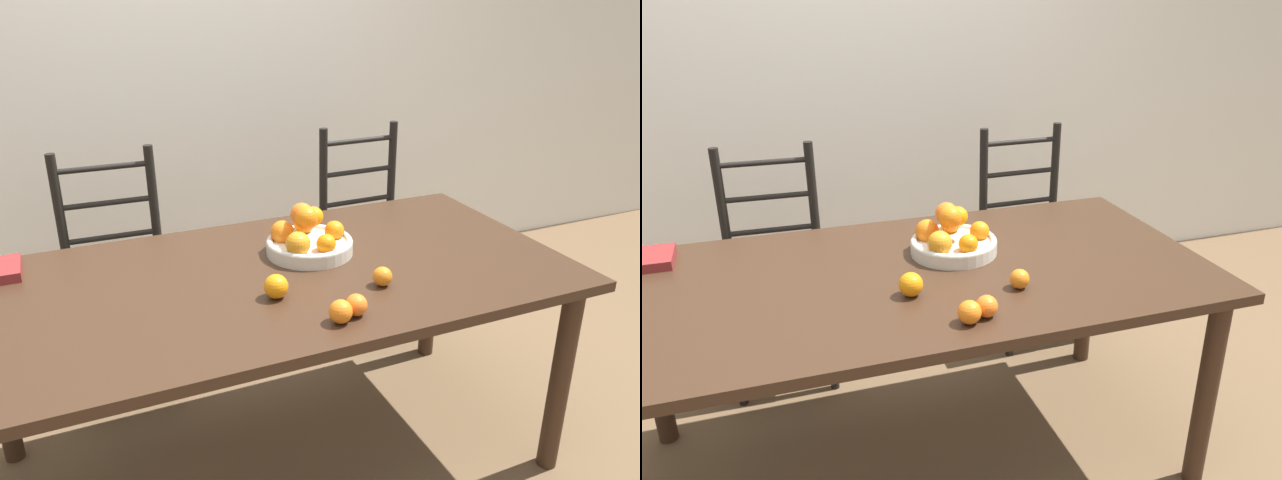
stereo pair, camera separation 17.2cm
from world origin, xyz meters
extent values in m
plane|color=brown|center=(0.00, 0.00, 0.00)|extent=(12.00, 12.00, 0.00)
cube|color=silver|center=(0.00, 1.50, 1.30)|extent=(8.00, 0.06, 2.60)
cube|color=#382316|center=(0.00, 0.00, 0.75)|extent=(1.95, 0.98, 0.03)
cylinder|color=#382316|center=(0.89, -0.41, 0.36)|extent=(0.07, 0.07, 0.73)
cylinder|color=#382316|center=(0.89, 0.41, 0.36)|extent=(0.07, 0.07, 0.73)
cylinder|color=beige|center=(0.17, 0.11, 0.78)|extent=(0.30, 0.30, 0.04)
torus|color=beige|center=(0.17, 0.11, 0.81)|extent=(0.30, 0.30, 0.02)
sphere|color=orange|center=(0.27, 0.11, 0.83)|extent=(0.07, 0.07, 0.07)
sphere|color=orange|center=(0.19, 0.20, 0.83)|extent=(0.07, 0.07, 0.07)
sphere|color=orange|center=(0.09, 0.16, 0.83)|extent=(0.08, 0.08, 0.08)
sphere|color=orange|center=(0.10, 0.04, 0.83)|extent=(0.08, 0.08, 0.08)
sphere|color=orange|center=(0.19, 0.01, 0.83)|extent=(0.07, 0.07, 0.07)
sphere|color=orange|center=(0.19, 0.11, 0.89)|extent=(0.07, 0.07, 0.07)
sphere|color=orange|center=(0.16, 0.14, 0.90)|extent=(0.08, 0.08, 0.08)
sphere|color=orange|center=(0.16, 0.09, 0.90)|extent=(0.08, 0.08, 0.08)
sphere|color=orange|center=(-0.05, -0.16, 0.80)|extent=(0.07, 0.07, 0.07)
sphere|color=orange|center=(0.28, -0.22, 0.79)|extent=(0.06, 0.06, 0.06)
sphere|color=orange|center=(0.07, -0.37, 0.80)|extent=(0.07, 0.07, 0.07)
sphere|color=orange|center=(0.12, -0.35, 0.80)|extent=(0.06, 0.06, 0.06)
cylinder|color=black|center=(-0.62, 0.55, 0.23)|extent=(0.04, 0.04, 0.46)
cylinder|color=black|center=(-0.24, 0.54, 0.23)|extent=(0.04, 0.04, 0.46)
cylinder|color=black|center=(-0.61, 0.91, 0.50)|extent=(0.04, 0.04, 1.01)
cylinder|color=black|center=(-0.23, 0.90, 0.50)|extent=(0.04, 0.04, 1.01)
cube|color=black|center=(-0.42, 0.72, 0.48)|extent=(0.43, 0.41, 0.04)
cylinder|color=black|center=(-0.42, 0.90, 0.62)|extent=(0.38, 0.03, 0.02)
cylinder|color=black|center=(-0.42, 0.90, 0.78)|extent=(0.38, 0.03, 0.02)
cylinder|color=black|center=(-0.42, 0.90, 0.93)|extent=(0.38, 0.03, 0.02)
cylinder|color=black|center=(0.58, 0.54, 0.23)|extent=(0.04, 0.04, 0.46)
cylinder|color=black|center=(0.96, 0.55, 0.23)|extent=(0.04, 0.04, 0.46)
cylinder|color=black|center=(0.58, 0.90, 0.50)|extent=(0.04, 0.04, 1.01)
cylinder|color=black|center=(0.96, 0.91, 0.50)|extent=(0.04, 0.04, 1.01)
cube|color=black|center=(0.77, 0.72, 0.48)|extent=(0.43, 0.41, 0.04)
cylinder|color=black|center=(0.77, 0.90, 0.62)|extent=(0.38, 0.03, 0.02)
cylinder|color=black|center=(0.77, 0.90, 0.78)|extent=(0.38, 0.03, 0.02)
cylinder|color=black|center=(0.77, 0.90, 0.93)|extent=(0.38, 0.03, 0.02)
camera|label=1|loc=(-0.59, -1.73, 1.63)|focal=35.00mm
camera|label=2|loc=(-0.43, -1.79, 1.63)|focal=35.00mm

